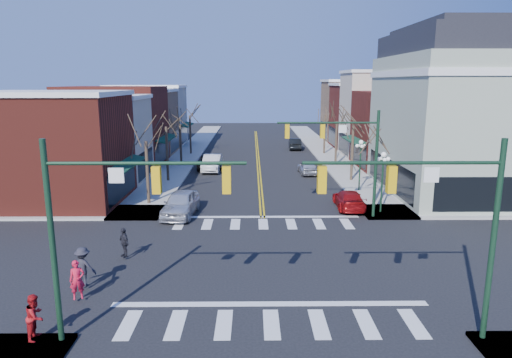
{
  "coord_description": "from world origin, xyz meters",
  "views": [
    {
      "loc": [
        -0.73,
        -21.89,
        8.97
      ],
      "look_at": [
        -0.46,
        7.0,
        2.8
      ],
      "focal_mm": 32.0,
      "sensor_mm": 36.0,
      "label": 1
    }
  ],
  "objects_px": {
    "lamppost_corner": "(383,172)",
    "car_right_far": "(295,144)",
    "pedestrian_dark_a": "(124,242)",
    "pedestrian_dark_b": "(83,267)",
    "car_left_mid": "(212,163)",
    "pedestrian_red_b": "(35,316)",
    "victorian_corner": "(468,112)",
    "lamppost_midblock": "(360,157)",
    "car_right_mid": "(307,167)",
    "car_left_far": "(210,162)",
    "car_right_near": "(349,199)",
    "car_left_near": "(181,203)",
    "pedestrian_red_a": "(77,280)"
  },
  "relations": [
    {
      "from": "lamppost_corner",
      "to": "pedestrian_dark_b",
      "type": "height_order",
      "value": "lamppost_corner"
    },
    {
      "from": "pedestrian_red_a",
      "to": "pedestrian_dark_a",
      "type": "xyz_separation_m",
      "value": [
        0.64,
        4.67,
        -0.06
      ]
    },
    {
      "from": "car_right_far",
      "to": "pedestrian_red_a",
      "type": "distance_m",
      "value": 45.75
    },
    {
      "from": "lamppost_corner",
      "to": "pedestrian_dark_b",
      "type": "xyz_separation_m",
      "value": [
        -16.34,
        -11.6,
        -1.93
      ]
    },
    {
      "from": "victorian_corner",
      "to": "car_right_far",
      "type": "height_order",
      "value": "victorian_corner"
    },
    {
      "from": "car_left_far",
      "to": "car_right_mid",
      "type": "distance_m",
      "value": 10.29
    },
    {
      "from": "car_left_near",
      "to": "car_right_far",
      "type": "height_order",
      "value": "car_left_near"
    },
    {
      "from": "car_left_mid",
      "to": "car_right_mid",
      "type": "bearing_deg",
      "value": -7.92
    },
    {
      "from": "car_left_near",
      "to": "car_right_near",
      "type": "xyz_separation_m",
      "value": [
        11.87,
        1.67,
        -0.18
      ]
    },
    {
      "from": "car_left_mid",
      "to": "pedestrian_dark_a",
      "type": "bearing_deg",
      "value": -93.92
    },
    {
      "from": "pedestrian_dark_b",
      "to": "car_left_mid",
      "type": "bearing_deg",
      "value": -85.59
    },
    {
      "from": "lamppost_corner",
      "to": "lamppost_midblock",
      "type": "xyz_separation_m",
      "value": [
        0.0,
        6.5,
        0.0
      ]
    },
    {
      "from": "car_left_mid",
      "to": "car_right_near",
      "type": "height_order",
      "value": "car_left_mid"
    },
    {
      "from": "car_left_mid",
      "to": "pedestrian_red_b",
      "type": "height_order",
      "value": "pedestrian_red_b"
    },
    {
      "from": "car_left_mid",
      "to": "car_right_far",
      "type": "bearing_deg",
      "value": 59.1
    },
    {
      "from": "lamppost_midblock",
      "to": "car_right_mid",
      "type": "relative_size",
      "value": 1.07
    },
    {
      "from": "lamppost_midblock",
      "to": "pedestrian_dark_a",
      "type": "distance_m",
      "value": 21.43
    },
    {
      "from": "car_left_far",
      "to": "car_right_near",
      "type": "relative_size",
      "value": 1.15
    },
    {
      "from": "victorian_corner",
      "to": "lamppost_corner",
      "type": "bearing_deg",
      "value": -144.14
    },
    {
      "from": "lamppost_corner",
      "to": "car_right_near",
      "type": "distance_m",
      "value": 3.3
    },
    {
      "from": "pedestrian_dark_b",
      "to": "lamppost_corner",
      "type": "bearing_deg",
      "value": -133.25
    },
    {
      "from": "car_left_far",
      "to": "car_right_far",
      "type": "relative_size",
      "value": 1.17
    },
    {
      "from": "car_left_far",
      "to": "car_right_near",
      "type": "height_order",
      "value": "car_left_far"
    },
    {
      "from": "pedestrian_red_b",
      "to": "pedestrian_dark_b",
      "type": "bearing_deg",
      "value": -3.12
    },
    {
      "from": "lamppost_corner",
      "to": "lamppost_midblock",
      "type": "distance_m",
      "value": 6.5
    },
    {
      "from": "pedestrian_red_a",
      "to": "pedestrian_red_b",
      "type": "xyz_separation_m",
      "value": [
        -0.34,
        -2.98,
        -0.01
      ]
    },
    {
      "from": "car_left_near",
      "to": "lamppost_midblock",
      "type": "bearing_deg",
      "value": 31.34
    },
    {
      "from": "victorian_corner",
      "to": "car_right_near",
      "type": "height_order",
      "value": "victorian_corner"
    },
    {
      "from": "car_right_mid",
      "to": "pedestrian_dark_a",
      "type": "relative_size",
      "value": 2.64
    },
    {
      "from": "car_right_far",
      "to": "pedestrian_red_b",
      "type": "bearing_deg",
      "value": 76.09
    },
    {
      "from": "car_right_far",
      "to": "car_right_near",
      "type": "bearing_deg",
      "value": 94.29
    },
    {
      "from": "pedestrian_dark_a",
      "to": "car_right_far",
      "type": "bearing_deg",
      "value": 122.64
    },
    {
      "from": "pedestrian_dark_b",
      "to": "pedestrian_dark_a",
      "type": "bearing_deg",
      "value": -92.32
    },
    {
      "from": "victorian_corner",
      "to": "pedestrian_dark_b",
      "type": "height_order",
      "value": "victorian_corner"
    },
    {
      "from": "lamppost_corner",
      "to": "car_right_far",
      "type": "bearing_deg",
      "value": 95.67
    },
    {
      "from": "pedestrian_dark_a",
      "to": "pedestrian_dark_b",
      "type": "height_order",
      "value": "pedestrian_dark_b"
    },
    {
      "from": "pedestrian_dark_b",
      "to": "lamppost_midblock",
      "type": "bearing_deg",
      "value": -120.7
    },
    {
      "from": "car_right_mid",
      "to": "pedestrian_dark_a",
      "type": "xyz_separation_m",
      "value": [
        -12.1,
        -22.19,
        0.23
      ]
    },
    {
      "from": "car_left_mid",
      "to": "car_right_far",
      "type": "distance_m",
      "value": 18.24
    },
    {
      "from": "lamppost_corner",
      "to": "car_right_near",
      "type": "height_order",
      "value": "lamppost_corner"
    },
    {
      "from": "lamppost_midblock",
      "to": "car_left_mid",
      "type": "distance_m",
      "value": 16.08
    },
    {
      "from": "car_right_mid",
      "to": "pedestrian_red_b",
      "type": "height_order",
      "value": "pedestrian_red_b"
    },
    {
      "from": "victorian_corner",
      "to": "pedestrian_red_a",
      "type": "distance_m",
      "value": 31.37
    },
    {
      "from": "lamppost_corner",
      "to": "car_right_far",
      "type": "distance_m",
      "value": 31.25
    },
    {
      "from": "car_right_near",
      "to": "pedestrian_dark_b",
      "type": "relative_size",
      "value": 2.58
    },
    {
      "from": "lamppost_midblock",
      "to": "car_right_mid",
      "type": "xyz_separation_m",
      "value": [
        -3.4,
        7.53,
        -2.27
      ]
    },
    {
      "from": "car_right_mid",
      "to": "car_right_far",
      "type": "xyz_separation_m",
      "value": [
        0.32,
        16.99,
        0.05
      ]
    },
    {
      "from": "lamppost_corner",
      "to": "car_left_far",
      "type": "xyz_separation_m",
      "value": [
        -13.32,
        16.74,
        -2.23
      ]
    },
    {
      "from": "lamppost_midblock",
      "to": "pedestrian_red_b",
      "type": "xyz_separation_m",
      "value": [
        -16.49,
        -22.3,
        -1.99
      ]
    },
    {
      "from": "car_left_far",
      "to": "car_right_near",
      "type": "xyz_separation_m",
      "value": [
        11.39,
        -15.36,
        -0.07
      ]
    }
  ]
}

